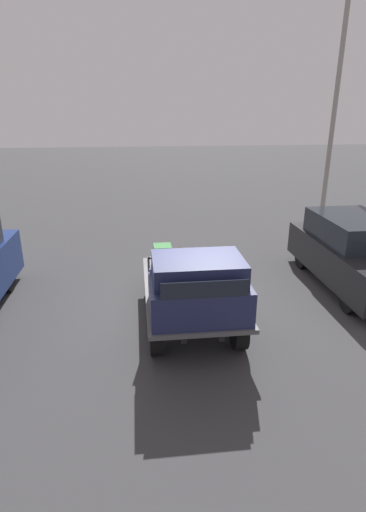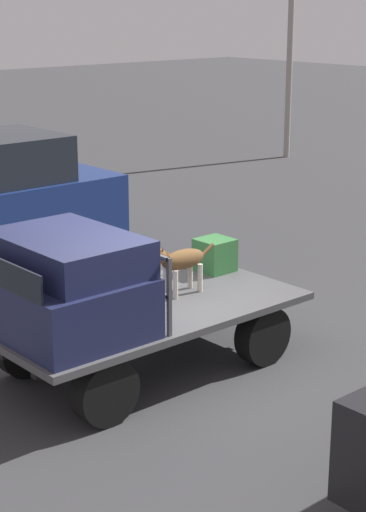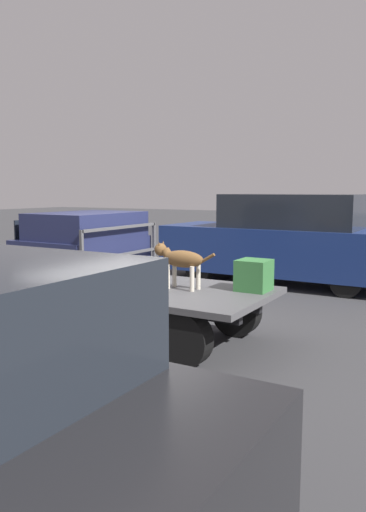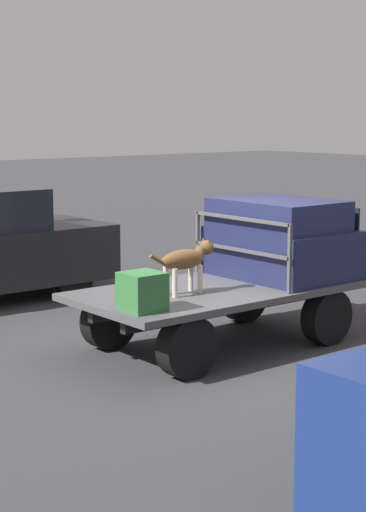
# 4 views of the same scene
# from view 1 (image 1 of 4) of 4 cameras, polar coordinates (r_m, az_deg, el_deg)

# --- Properties ---
(ground_plane) EXTENTS (80.00, 80.00, 0.00)m
(ground_plane) POSITION_cam_1_polar(r_m,az_deg,el_deg) (8.43, 0.98, -9.06)
(ground_plane) COLOR #38383A
(flatbed_truck) EXTENTS (3.57, 1.82, 0.74)m
(flatbed_truck) POSITION_cam_1_polar(r_m,az_deg,el_deg) (8.18, 1.00, -5.77)
(flatbed_truck) COLOR black
(flatbed_truck) RESTS_ON ground
(truck_cab) EXTENTS (1.32, 1.70, 1.00)m
(truck_cab) POSITION_cam_1_polar(r_m,az_deg,el_deg) (6.95, 2.18, -4.56)
(truck_cab) COLOR #1E2347
(truck_cab) RESTS_ON flatbed_truck
(truck_headboard) EXTENTS (0.04, 1.70, 0.82)m
(truck_headboard) POSITION_cam_1_polar(r_m,az_deg,el_deg) (7.56, 1.39, -1.87)
(truck_headboard) COLOR #4C4C4F
(truck_headboard) RESTS_ON flatbed_truck
(dog) EXTENTS (0.95, 0.23, 0.64)m
(dog) POSITION_cam_1_polar(r_m,az_deg,el_deg) (8.44, 0.05, -0.45)
(dog) COLOR beige
(dog) RESTS_ON flatbed_truck
(cargo_crate) EXTENTS (0.41, 0.41, 0.41)m
(cargo_crate) POSITION_cam_1_polar(r_m,az_deg,el_deg) (9.34, -2.94, 0.34)
(cargo_crate) COLOR #337038
(cargo_crate) RESTS_ON flatbed_truck
(parked_sedan) EXTENTS (4.13, 1.73, 1.71)m
(parked_sedan) POSITION_cam_1_polar(r_m,az_deg,el_deg) (10.52, 23.19, 0.42)
(parked_sedan) COLOR black
(parked_sedan) RESTS_ON ground
(light_pole_near) EXTENTS (0.39, 0.39, 7.84)m
(light_pole_near) POSITION_cam_1_polar(r_m,az_deg,el_deg) (15.00, 21.13, 21.23)
(light_pole_near) COLOR gray
(light_pole_near) RESTS_ON ground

